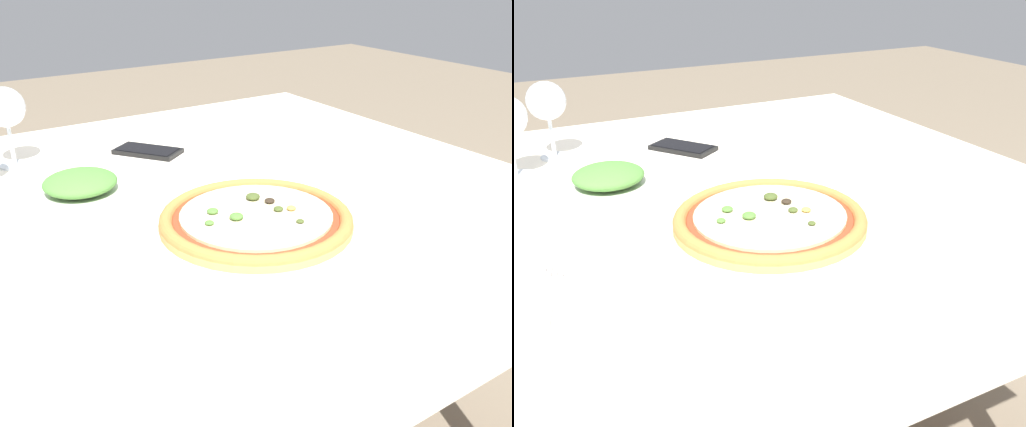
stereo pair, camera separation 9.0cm
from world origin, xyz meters
The scene contains 6 objects.
dining_table centered at (0.00, 0.00, 0.65)m, with size 1.36×1.19×0.72m.
pizza_plate centered at (0.06, -0.17, 0.74)m, with size 0.36×0.36×0.04m.
fork centered at (-0.28, -0.20, 0.72)m, with size 0.06×0.17×0.00m.
wine_glass_far_left centered at (-0.20, 0.36, 0.84)m, with size 0.08×0.08×0.16m.
cell_phone centered at (0.07, 0.28, 0.73)m, with size 0.14×0.16×0.01m.
side_plate centered at (-0.13, 0.12, 0.74)m, with size 0.23×0.23×0.05m.
Camera 2 is at (-0.32, -0.90, 1.13)m, focal length 40.00 mm.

